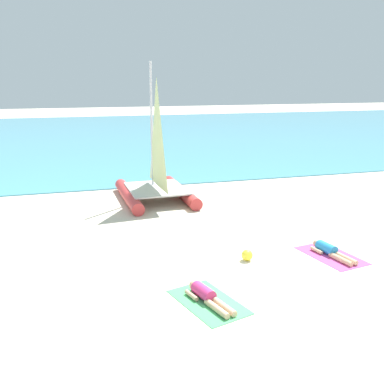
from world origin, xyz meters
TOP-DOWN VIEW (x-y plane):
  - ground_plane at (0.00, 10.00)m, footprint 120.00×120.00m
  - ocean_water at (0.00, 30.76)m, footprint 120.00×40.00m
  - sailboat_red at (-0.48, 8.45)m, footprint 2.79×4.27m
  - towel_left at (-1.09, -0.23)m, footprint 1.57×2.13m
  - sunbather_left at (-1.10, -0.17)m, footprint 0.80×1.55m
  - towel_right at (3.05, 1.34)m, footprint 1.41×2.06m
  - sunbather_right at (3.04, 1.40)m, footprint 0.67×1.57m
  - beach_ball at (0.65, 1.69)m, footprint 0.31×0.31m

SIDE VIEW (x-z plane):
  - ground_plane at x=0.00m, z-range 0.00..0.00m
  - towel_left at x=-1.09m, z-range 0.00..0.01m
  - towel_right at x=3.05m, z-range 0.00..0.01m
  - ocean_water at x=0.00m, z-range 0.00..0.05m
  - sunbather_left at x=-1.10m, z-range -0.02..0.28m
  - sunbather_right at x=3.04m, z-range -0.02..0.28m
  - beach_ball at x=0.65m, z-range 0.00..0.31m
  - sailboat_red at x=-0.48m, z-range -1.93..3.56m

